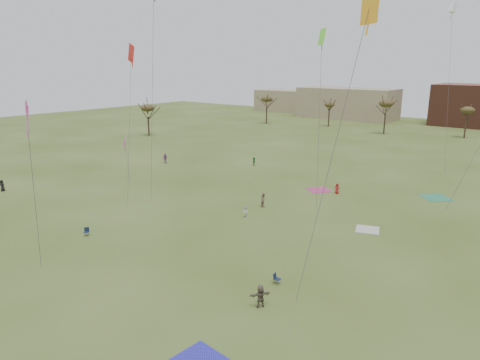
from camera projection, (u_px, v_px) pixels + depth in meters
The scene contains 17 objects.
ground at pixel (158, 266), 38.73m from camera, with size 260.00×260.00×0.00m, color #394C18.
spectator_fore_b at pixel (264, 200), 54.65m from camera, with size 0.88×0.69×1.82m, color #92725C.
spectator_fore_c at pixel (260, 296), 31.97m from camera, with size 1.63×0.52×1.76m, color brown.
flyer_mid_a at pixel (2, 186), 61.50m from camera, with size 0.81×0.53×1.65m, color black.
spectator_mid_d at pixel (165, 158), 79.14m from camera, with size 1.07×0.44×1.82m, color #893B8E.
spectator_mid_e at pixel (245, 212), 50.78m from camera, with size 0.70×0.55×1.45m, color white.
flyer_far_a at pixel (254, 161), 77.45m from camera, with size 1.33×0.42×1.44m, color #226823.
flyer_far_b at pixel (337, 188), 60.32m from camera, with size 0.73×0.47×1.49m, color #AD1D1E.
blanket_cream at pixel (367, 230), 47.27m from camera, with size 2.46×2.46×0.03m, color beige.
blanket_plum at pixel (319, 190), 62.26m from camera, with size 3.01×3.01×0.03m, color #B1366B.
blanket_olive at pixel (436, 198), 58.54m from camera, with size 3.43×3.43×0.03m, color #2E7E5C.
camp_chair_left at pixel (87, 233), 45.52m from camera, with size 0.74×0.74×0.87m.
camp_chair_center at pixel (277, 281), 35.53m from camera, with size 0.61×0.57×0.87m.
kites_aloft at pixel (304, 29), 49.51m from camera, with size 69.50×59.27×26.28m.
tree_line at pixel (411, 112), 98.60m from camera, with size 117.44×49.32×8.91m.
building_tan at pixel (347, 103), 145.58m from camera, with size 32.00×14.00×10.00m, color #937F60.
building_tan_west at pixel (283, 100), 169.10m from camera, with size 20.00×12.00×8.00m, color #937F60.
Camera 1 is at (27.76, -23.19, 17.51)m, focal length 32.22 mm.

